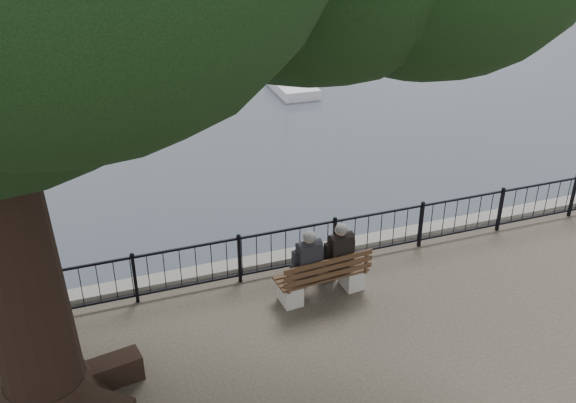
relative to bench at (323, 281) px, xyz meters
name	(u,v)px	position (x,y,z in m)	size (l,w,h in m)	color
harbor	(280,279)	(-0.35, 1.47, -0.83)	(260.00, 260.00, 1.20)	slate
railing	(288,248)	(-0.35, 0.97, 0.23)	(22.06, 0.06, 1.00)	black
bench	(323,281)	(0.00, 0.00, 0.00)	(1.83, 0.68, 0.95)	#A4A096
person_left	(305,266)	(-0.32, 0.08, 0.36)	(0.46, 0.77, 1.51)	black
person_right	(336,258)	(0.33, 0.13, 0.36)	(0.46, 0.77, 1.51)	black
sailboat_b	(124,76)	(-1.56, 18.69, -1.03)	(1.63, 4.82, 9.54)	white
sailboat_c	(283,76)	(4.91, 16.24, -1.02)	(1.59, 5.31, 10.28)	white
sailboat_d	(344,24)	(11.67, 25.03, -1.04)	(2.74, 5.75, 9.89)	white
sailboat_f	(112,11)	(-0.53, 33.35, -1.02)	(2.22, 5.23, 10.22)	white
sailboat_g	(220,12)	(5.79, 30.78, -1.03)	(3.10, 4.86, 9.36)	white
sailboat_h	(28,8)	(-5.51, 35.61, -0.93)	(2.65, 5.68, 13.97)	white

